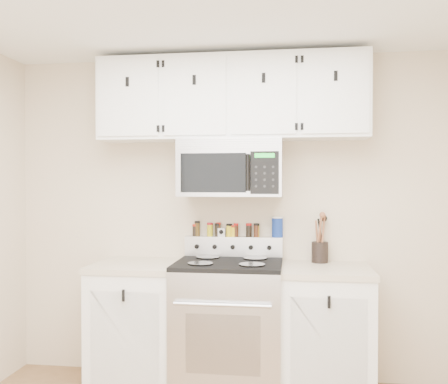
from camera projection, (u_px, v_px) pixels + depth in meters
name	position (u px, v px, depth m)	size (l,w,h in m)	color
back_wall	(234.00, 217.00, 3.91)	(3.50, 0.01, 2.50)	beige
range	(229.00, 325.00, 3.61)	(0.76, 0.65, 1.10)	#B7B7BA
base_cabinet_left	(138.00, 324.00, 3.72)	(0.64, 0.62, 0.92)	white
base_cabinet_right	(326.00, 332.00, 3.54)	(0.64, 0.62, 0.92)	white
microwave	(231.00, 168.00, 3.71)	(0.76, 0.44, 0.42)	#9E9EA3
upper_cabinets	(231.00, 99.00, 3.73)	(2.00, 0.35, 0.62)	white
utensil_crock	(320.00, 250.00, 3.74)	(0.12, 0.12, 0.36)	black
kitchen_timer	(222.00, 232.00, 3.89)	(0.06, 0.05, 0.07)	silver
salt_canister	(277.00, 227.00, 3.83)	(0.09, 0.09, 0.16)	navy
spice_jar_0	(195.00, 230.00, 3.92)	(0.04, 0.04, 0.09)	black
spice_jar_1	(197.00, 228.00, 3.92)	(0.04, 0.04, 0.12)	#433010
spice_jar_2	(210.00, 229.00, 3.90)	(0.05, 0.05, 0.11)	gold
spice_jar_3	(218.00, 230.00, 3.89)	(0.05, 0.05, 0.10)	black
spice_jar_4	(218.00, 229.00, 3.89)	(0.04, 0.04, 0.11)	#3B230E
spice_jar_5	(229.00, 230.00, 3.88)	(0.05, 0.05, 0.10)	gold
spice_jar_6	(234.00, 231.00, 3.88)	(0.04, 0.04, 0.09)	yellow
spice_jar_7	(236.00, 230.00, 3.87)	(0.04, 0.04, 0.10)	#3B1C0E
spice_jar_8	(249.00, 230.00, 3.86)	(0.04, 0.04, 0.10)	black
spice_jar_9	(257.00, 230.00, 3.85)	(0.04, 0.04, 0.11)	#442010
spice_jar_10	(257.00, 230.00, 3.85)	(0.04, 0.04, 0.10)	#C09516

